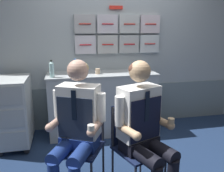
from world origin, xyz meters
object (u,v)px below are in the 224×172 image
(folding_chair_left, at_px, (83,135))
(crew_member_left, at_px, (76,123))
(service_trolley, at_px, (14,110))
(coffee_cup_white, at_px, (98,71))
(crew_member_center, at_px, (144,125))
(folding_chair_center, at_px, (133,138))
(water_bottle_short, at_px, (75,68))

(folding_chair_left, relative_size, crew_member_left, 0.65)
(service_trolley, xyz_separation_m, crew_member_left, (0.75, -1.10, 0.21))
(coffee_cup_white, bearing_deg, crew_member_center, -81.39)
(folding_chair_left, distance_m, crew_member_center, 0.63)
(crew_member_center, height_order, coffee_cup_white, crew_member_center)
(crew_member_left, distance_m, coffee_cup_white, 1.32)
(folding_chair_center, bearing_deg, coffee_cup_white, 97.04)
(crew_member_center, xyz_separation_m, water_bottle_short, (-0.52, 1.34, 0.31))
(crew_member_center, xyz_separation_m, coffee_cup_white, (-0.21, 1.39, 0.25))
(crew_member_left, bearing_deg, folding_chair_center, -0.62)
(folding_chair_left, xyz_separation_m, crew_member_center, (0.53, -0.30, 0.19))
(folding_chair_left, relative_size, water_bottle_short, 3.62)
(folding_chair_left, xyz_separation_m, coffee_cup_white, (0.32, 1.09, 0.44))
(folding_chair_center, relative_size, crew_member_center, 0.65)
(crew_member_center, height_order, water_bottle_short, crew_member_center)
(crew_member_left, relative_size, coffee_cup_white, 17.17)
(folding_chair_center, xyz_separation_m, crew_member_center, (0.06, -0.15, 0.19))
(service_trolley, distance_m, crew_member_center, 1.85)
(crew_member_left, distance_m, water_bottle_short, 1.23)
(water_bottle_short, relative_size, coffee_cup_white, 3.09)
(crew_member_left, height_order, crew_member_center, crew_member_left)
(service_trolley, relative_size, water_bottle_short, 4.00)
(crew_member_left, relative_size, folding_chair_center, 1.53)
(crew_member_center, bearing_deg, service_trolley, 136.99)
(folding_chair_left, distance_m, folding_chair_center, 0.49)
(crew_member_left, bearing_deg, crew_member_center, -14.44)
(crew_member_left, xyz_separation_m, folding_chair_center, (0.54, -0.01, -0.19))
(water_bottle_short, xyz_separation_m, coffee_cup_white, (0.31, 0.04, -0.07))
(crew_member_left, xyz_separation_m, coffee_cup_white, (0.39, 1.23, 0.24))
(folding_chair_left, xyz_separation_m, crew_member_left, (-0.07, -0.14, 0.19))
(service_trolley, distance_m, water_bottle_short, 0.98)
(service_trolley, height_order, crew_member_center, crew_member_center)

